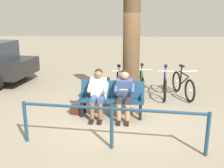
% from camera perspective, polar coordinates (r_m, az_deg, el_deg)
% --- Properties ---
extents(ground_plane, '(40.00, 40.00, 0.00)m').
position_cam_1_polar(ground_plane, '(6.76, 0.73, -7.13)').
color(ground_plane, gray).
extents(bench, '(1.63, 0.60, 0.87)m').
position_cam_1_polar(bench, '(6.78, -0.03, -2.48)').
color(bench, navy).
rests_on(bench, ground).
extents(person_reading, '(0.51, 0.79, 1.20)m').
position_cam_1_polar(person_reading, '(6.55, 2.59, -1.71)').
color(person_reading, '#334772').
rests_on(person_reading, ground).
extents(person_companion, '(0.51, 0.79, 1.20)m').
position_cam_1_polar(person_companion, '(6.63, -2.94, -1.51)').
color(person_companion, white).
rests_on(person_companion, ground).
extents(handbag, '(0.33, 0.21, 0.24)m').
position_cam_1_polar(handbag, '(7.00, -7.44, -5.40)').
color(handbag, '#3F1E14').
rests_on(handbag, ground).
extents(tree_trunk, '(0.46, 0.46, 3.39)m').
position_cam_1_polar(tree_trunk, '(7.48, 4.08, 8.54)').
color(tree_trunk, '#4C3823').
rests_on(tree_trunk, ground).
extents(litter_bin, '(0.35, 0.35, 0.77)m').
position_cam_1_polar(litter_bin, '(7.54, -1.75, -1.57)').
color(litter_bin, slate).
rests_on(litter_bin, ground).
extents(bicycle_purple, '(0.51, 1.66, 0.94)m').
position_cam_1_polar(bicycle_purple, '(8.55, 14.62, -0.18)').
color(bicycle_purple, black).
rests_on(bicycle_purple, ground).
extents(bicycle_orange, '(0.48, 1.67, 0.94)m').
position_cam_1_polar(bicycle_orange, '(8.43, 11.01, -0.18)').
color(bicycle_orange, black).
rests_on(bicycle_orange, ground).
extents(bicycle_green, '(0.48, 1.68, 0.94)m').
position_cam_1_polar(bicycle_green, '(8.51, 6.24, 0.18)').
color(bicycle_green, black).
rests_on(bicycle_green, ground).
extents(bicycle_silver, '(0.48, 1.68, 0.94)m').
position_cam_1_polar(bicycle_silver, '(8.29, 1.53, -0.16)').
color(bicycle_silver, black).
rests_on(bicycle_silver, ground).
extents(railing_fence, '(3.54, 0.48, 0.85)m').
position_cam_1_polar(railing_fence, '(5.16, -0.06, -7.33)').
color(railing_fence, navy).
rests_on(railing_fence, ground).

